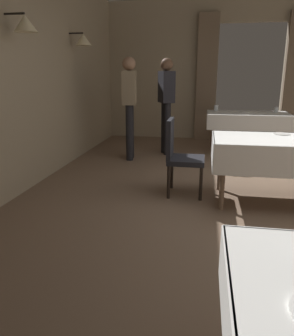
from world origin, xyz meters
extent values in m
plane|color=#7A604C|center=(0.00, 0.00, 0.00)|extent=(10.08, 10.08, 0.00)
cube|color=tan|center=(-3.20, 0.00, 1.50)|extent=(0.12, 8.40, 3.00)
cylinder|color=black|center=(-3.02, 0.00, 2.08)|extent=(0.24, 0.02, 0.02)
cone|color=beige|center=(-2.90, 0.00, 1.98)|extent=(0.26, 0.26, 0.18)
cylinder|color=black|center=(-3.02, 1.80, 2.08)|extent=(0.24, 0.02, 0.02)
cone|color=beige|center=(-2.90, 1.80, 1.98)|extent=(0.26, 0.26, 0.18)
cube|color=tan|center=(-1.95, 4.20, 1.50)|extent=(2.50, 0.12, 3.00)
cube|color=tan|center=(0.00, 4.20, 2.75)|extent=(1.40, 0.12, 0.50)
cube|color=#7F6B56|center=(-0.92, 4.06, 1.35)|extent=(0.44, 0.14, 2.70)
cylinder|color=#7A604C|center=(-0.70, -2.26, 0.35)|extent=(0.06, 0.06, 0.71)
cube|color=white|center=(-0.81, -2.67, 0.62)|extent=(0.02, 1.03, 0.25)
cylinder|color=#7A604C|center=(-0.70, -0.11, 0.35)|extent=(0.06, 0.06, 0.71)
cylinder|color=#7A604C|center=(-0.70, 0.54, 0.35)|extent=(0.06, 0.06, 0.71)
cube|color=#7A604C|center=(-0.06, 0.21, 0.72)|extent=(1.45, 0.81, 0.03)
cube|color=white|center=(-0.06, 0.21, 0.74)|extent=(1.51, 0.87, 0.01)
cube|color=white|center=(-0.06, -0.22, 0.59)|extent=(1.51, 0.02, 0.33)
cube|color=white|center=(-0.06, 0.65, 0.59)|extent=(1.51, 0.02, 0.33)
cube|color=white|center=(-0.81, 0.21, 0.59)|extent=(0.02, 0.87, 0.33)
cylinder|color=#7A604C|center=(-0.76, 2.52, 0.35)|extent=(0.06, 0.06, 0.71)
cylinder|color=#7A604C|center=(0.51, 2.52, 0.35)|extent=(0.06, 0.06, 0.71)
cylinder|color=#7A604C|center=(-0.76, 3.18, 0.35)|extent=(0.06, 0.06, 0.71)
cylinder|color=#7A604C|center=(0.51, 3.18, 0.35)|extent=(0.06, 0.06, 0.71)
cube|color=#7A604C|center=(-0.13, 2.85, 0.72)|extent=(1.43, 0.82, 0.03)
cube|color=white|center=(-0.13, 2.85, 0.74)|extent=(1.49, 0.88, 0.01)
cube|color=white|center=(-0.13, 2.41, 0.61)|extent=(1.49, 0.02, 0.27)
cube|color=white|center=(-0.13, 3.29, 0.61)|extent=(1.49, 0.02, 0.27)
cube|color=white|center=(-0.87, 2.85, 0.61)|extent=(0.02, 0.88, 0.27)
cube|color=white|center=(0.62, 2.85, 0.61)|extent=(0.02, 0.88, 0.27)
cylinder|color=black|center=(-0.93, 0.50, 0.21)|extent=(0.04, 0.04, 0.42)
cylinder|color=black|center=(-0.93, 0.12, 0.21)|extent=(0.04, 0.04, 0.42)
cylinder|color=black|center=(-1.31, 0.50, 0.21)|extent=(0.04, 0.04, 0.42)
cylinder|color=black|center=(-1.31, 0.12, 0.21)|extent=(0.04, 0.04, 0.42)
cube|color=black|center=(-1.12, 0.31, 0.43)|extent=(0.44, 0.44, 0.06)
cube|color=black|center=(-1.32, 0.31, 0.69)|extent=(0.05, 0.42, 0.48)
cylinder|color=black|center=(0.74, 3.04, 0.21)|extent=(0.04, 0.04, 0.42)
cylinder|color=white|center=(-0.01, 0.51, 0.76)|extent=(0.19, 0.19, 0.01)
cylinder|color=white|center=(-0.18, 2.95, 0.76)|extent=(0.18, 0.18, 0.01)
cylinder|color=silver|center=(0.40, 3.02, 0.80)|extent=(0.07, 0.07, 0.10)
cylinder|color=white|center=(-0.22, 2.63, 0.76)|extent=(0.22, 0.22, 0.01)
cylinder|color=silver|center=(-0.71, 3.10, 0.81)|extent=(0.08, 0.08, 0.11)
cylinder|color=black|center=(-1.66, 2.54, 0.47)|extent=(0.12, 0.12, 0.95)
cylinder|color=black|center=(-1.59, 2.37, 0.47)|extent=(0.12, 0.12, 0.95)
cube|color=#26262D|center=(-1.62, 2.45, 1.23)|extent=(0.35, 0.42, 0.55)
sphere|color=brown|center=(-1.62, 2.45, 1.61)|extent=(0.22, 0.22, 0.22)
cylinder|color=black|center=(-2.20, 2.03, 0.47)|extent=(0.12, 0.12, 0.95)
cylinder|color=black|center=(-2.18, 1.85, 0.47)|extent=(0.12, 0.12, 0.95)
cube|color=gray|center=(-2.19, 1.94, 1.23)|extent=(0.26, 0.38, 0.55)
sphere|color=#9E755B|center=(-2.19, 1.94, 1.61)|extent=(0.22, 0.22, 0.22)
camera|label=1|loc=(-0.92, -3.63, 1.44)|focal=35.53mm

